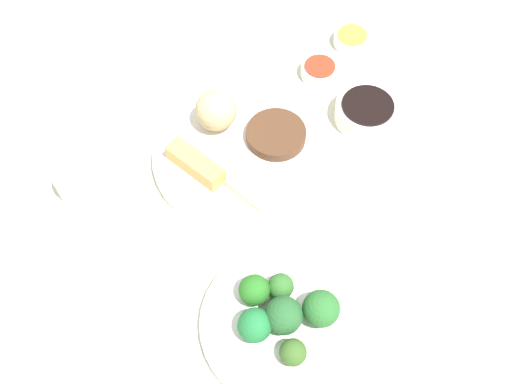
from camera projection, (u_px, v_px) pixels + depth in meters
The scene contains 20 objects.
tabletop at pixel (268, 172), 0.97m from camera, with size 2.20×2.20×0.02m, color beige.
main_plate at pixel (237, 156), 0.96m from camera, with size 0.27×0.27×0.02m, color white.
rice_scoop at pixel (218, 109), 0.96m from camera, with size 0.07×0.07×0.07m, color tan.
spring_roll at pixel (195, 164), 0.92m from camera, with size 0.10×0.03×0.03m, color tan.
crab_rangoon_wonton at pixel (256, 184), 0.91m from camera, with size 0.06×0.07×0.01m, color beige.
stir_fry_heap at pixel (276, 135), 0.96m from camera, with size 0.10×0.10×0.02m, color #4D2F1C.
broccoli_plate at pixel (284, 323), 0.81m from camera, with size 0.23×0.23×0.01m, color white.
broccoli_floret_0 at pixel (293, 352), 0.77m from camera, with size 0.04×0.04×0.04m, color #375C24.
broccoli_floret_1 at pixel (321, 309), 0.79m from camera, with size 0.05×0.05×0.05m, color #2A662B.
broccoli_floret_2 at pixel (281, 286), 0.82m from camera, with size 0.04×0.04×0.04m, color #306528.
broccoli_floret_3 at pixel (284, 315), 0.79m from camera, with size 0.05×0.05×0.05m, color #25582B.
broccoli_floret_4 at pixel (255, 325), 0.78m from camera, with size 0.05×0.05×0.05m, color #206F36.
broccoli_floret_5 at pixel (254, 290), 0.81m from camera, with size 0.04×0.04×0.04m, color #266B20.
soy_sauce_bowl at pixel (366, 112), 1.00m from camera, with size 0.11×0.11×0.03m, color white.
soy_sauce_bowl_liquid at pixel (368, 105), 0.98m from camera, with size 0.09×0.09×0.00m, color black.
sauce_ramekin_hot_mustard at pixel (351, 40), 1.10m from camera, with size 0.07×0.07×0.02m, color white.
sauce_ramekin_hot_mustard_liquid at pixel (352, 35), 1.09m from camera, with size 0.05×0.05×0.00m, color yellow.
sauce_ramekin_sweet_and_sour at pixel (319, 71), 1.06m from camera, with size 0.07×0.07×0.02m, color white.
sauce_ramekin_sweet_and_sour_liquid at pixel (320, 66), 1.04m from camera, with size 0.05×0.05×0.00m, color red.
teacup at pixel (78, 182), 0.92m from camera, with size 0.07×0.07×0.05m, color white.
Camera 1 is at (0.40, 0.35, 0.82)m, focal length 41.50 mm.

